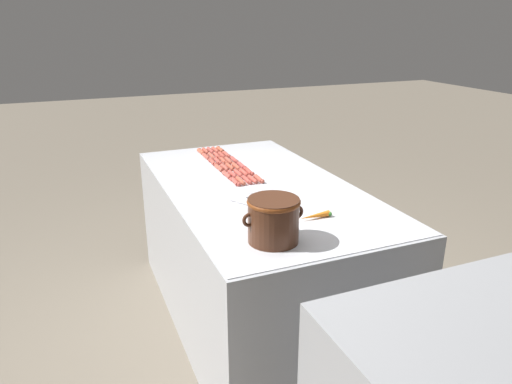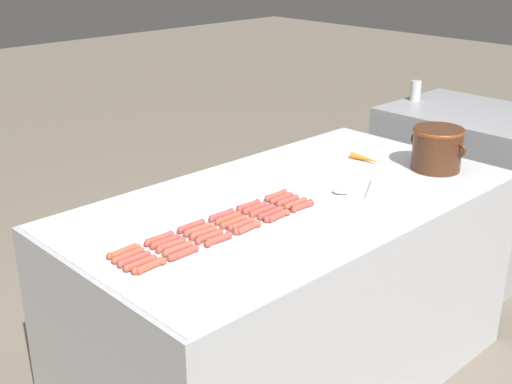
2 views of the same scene
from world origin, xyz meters
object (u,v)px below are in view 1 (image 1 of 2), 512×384
object	(u,v)px
hot_dog_14	(223,161)
hot_dog_27	(219,168)
hot_dog_13	(217,155)
hot_dog_16	(238,173)
hot_dog_5	(259,179)
hot_dog_25	(206,156)
hot_dog_22	(232,174)
hot_dog_17	(247,180)
hot_dog_29	(235,182)
hot_dog_20	(218,161)
hot_dog_3	(242,166)
hot_dog_9	(236,166)
serving_spoon	(249,198)
hot_dog_10	(244,172)
hot_dog_23	(241,181)
hot_dog_8	(229,160)
hot_dog_2	(234,160)
hot_dog_15	(230,167)
hot_dog_18	(205,151)
hot_dog_4	(249,171)
hot_dog_19	(212,156)
hot_dog_0	(220,149)
hot_dog_11	(252,179)
hot_dog_12	(210,150)
hot_dog_26	(213,162)
hot_dog_1	(226,154)
hot_dog_28	(227,175)
hot_dog_7	(222,155)
hot_dog_24	(201,151)
carrot	(315,216)

from	to	relation	value
hot_dog_14	hot_dog_27	bearing A→B (deg)	61.49
hot_dog_13	hot_dog_16	xyz separation A→B (m)	(0.00, 0.45, 0.00)
hot_dog_5	hot_dog_25	size ratio (longest dim) A/B	1.00
hot_dog_22	hot_dog_14	bearing A→B (deg)	-98.07
hot_dog_17	hot_dog_29	xyz separation A→B (m)	(0.08, 0.00, 0.00)
hot_dog_20	hot_dog_27	world-z (taller)	same
hot_dog_3	hot_dog_9	size ratio (longest dim) A/B	1.00
serving_spoon	hot_dog_10	bearing A→B (deg)	-107.24
hot_dog_14	hot_dog_23	distance (m)	0.45
hot_dog_8	hot_dog_23	distance (m)	0.46
hot_dog_2	hot_dog_29	distance (m)	0.48
hot_dog_15	hot_dog_29	bearing A→B (deg)	76.49
hot_dog_10	hot_dog_14	world-z (taller)	same
hot_dog_5	hot_dog_9	bearing A→B (deg)	-82.40
hot_dog_2	hot_dog_18	world-z (taller)	same
hot_dog_2	hot_dog_8	xyz separation A→B (m)	(0.04, -0.00, 0.00)
hot_dog_4	hot_dog_9	size ratio (longest dim) A/B	1.00
hot_dog_19	hot_dog_22	size ratio (longest dim) A/B	1.00
hot_dog_9	hot_dog_27	bearing A→B (deg)	-3.71
hot_dog_14	hot_dog_29	size ratio (longest dim) A/B	1.00
hot_dog_20	hot_dog_4	bearing A→B (deg)	110.37
hot_dog_0	hot_dog_22	xyz separation A→B (m)	(0.12, 0.61, 0.00)
hot_dog_8	hot_dog_11	world-z (taller)	same
hot_dog_9	hot_dog_5	bearing A→B (deg)	97.60
hot_dog_13	hot_dog_22	bearing A→B (deg)	84.52
hot_dog_8	hot_dog_12	bearing A→B (deg)	-83.02
hot_dog_9	hot_dog_26	bearing A→B (deg)	-52.97
hot_dog_1	hot_dog_27	world-z (taller)	same
hot_dog_9	hot_dog_10	xyz separation A→B (m)	(-0.00, 0.15, 0.00)
hot_dog_5	hot_dog_16	bearing A→B (deg)	-63.87
hot_dog_19	hot_dog_28	distance (m)	0.46
hot_dog_7	hot_dog_11	size ratio (longest dim) A/B	1.00
hot_dog_3	hot_dog_10	bearing A→B (deg)	73.87
hot_dog_18	hot_dog_22	xyz separation A→B (m)	(0.00, 0.61, 0.00)
hot_dog_17	hot_dog_13	bearing A→B (deg)	-90.17
hot_dog_24	hot_dog_27	bearing A→B (deg)	89.52
hot_dog_24	hot_dog_16	bearing A→B (deg)	97.02
hot_dog_0	carrot	xyz separation A→B (m)	(-0.03, 1.41, 0.00)
hot_dog_20	hot_dog_28	distance (m)	0.31
hot_dog_10	hot_dog_24	size ratio (longest dim) A/B	1.00
hot_dog_4	hot_dog_13	bearing A→B (deg)	-80.75
hot_dog_14	hot_dog_23	size ratio (longest dim) A/B	1.00
hot_dog_1	hot_dog_2	size ratio (longest dim) A/B	1.00
hot_dog_2	hot_dog_5	world-z (taller)	same
hot_dog_4	hot_dog_27	world-z (taller)	same
hot_dog_0	hot_dog_10	size ratio (longest dim) A/B	1.00
hot_dog_4	hot_dog_13	distance (m)	0.45
hot_dog_13	serving_spoon	bearing A→B (deg)	83.51
hot_dog_3	hot_dog_20	world-z (taller)	same
hot_dog_9	hot_dog_22	bearing A→B (deg)	63.03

